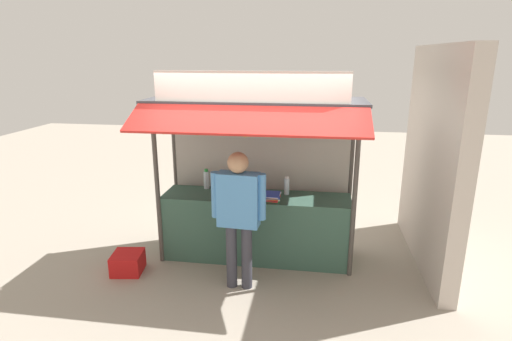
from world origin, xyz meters
The scene contains 16 objects.
ground_plane centered at (0.00, 0.00, 0.00)m, with size 20.00×20.00×0.00m, color #9E9384.
stall_counter centered at (0.00, 0.00, 0.45)m, with size 2.49×0.59×0.89m, color #385B4C.
stall_structure centered at (0.00, 0.08, 1.52)m, with size 2.69×1.44×2.53m.
water_bottle_front_right centered at (-0.41, 0.15, 1.00)m, with size 0.06×0.06×0.23m.
water_bottle_far_right centered at (-0.25, 0.15, 1.02)m, with size 0.08×0.08×0.27m.
water_bottle_back_left centered at (-0.73, 0.21, 1.02)m, with size 0.08×0.08×0.28m.
water_bottle_rear_center centered at (0.40, 0.12, 1.01)m, with size 0.07×0.07×0.25m.
magazine_stack_center centered at (-0.05, -0.23, 0.94)m, with size 0.20×0.26×0.08m.
magazine_stack_mid_left centered at (0.21, -0.12, 0.94)m, with size 0.27×0.29×0.08m.
banana_bunch_leftmost centered at (-0.65, -0.40, 1.85)m, with size 0.11×0.12×0.28m.
banana_bunch_inner_left centered at (0.60, -0.40, 1.85)m, with size 0.10×0.09×0.26m.
banana_bunch_inner_right centered at (-1.05, -0.40, 1.84)m, with size 0.10×0.10×0.28m.
banana_bunch_rightmost centered at (-0.06, -0.40, 1.83)m, with size 0.09×0.09×0.28m.
vendor_person centered at (-0.09, -0.77, 1.00)m, with size 0.63×0.24×1.67m.
plastic_crate centered at (-1.57, -0.65, 0.13)m, with size 0.37×0.37×0.26m, color red.
neighbour_wall centered at (2.26, 0.30, 1.41)m, with size 0.20×2.40×2.82m, color beige.
Camera 1 is at (0.76, -5.02, 2.70)m, focal length 28.43 mm.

